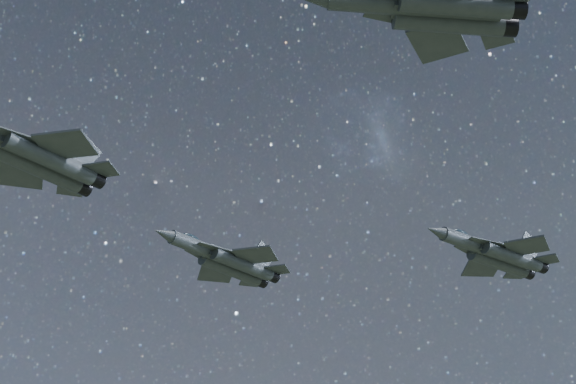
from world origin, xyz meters
name	(u,v)px	position (x,y,z in m)	size (l,w,h in m)	color
jet_lead	(30,154)	(-22.70, 3.96, 153.64)	(17.17, 11.29, 4.41)	#2D3338
jet_left	(227,261)	(-0.03, 19.32, 154.78)	(16.47, 10.92, 4.20)	#2D3338
jet_right	(433,10)	(0.43, -21.99, 155.98)	(16.49, 11.12, 4.16)	#2D3338
jet_slot	(496,254)	(22.93, 3.87, 153.00)	(16.01, 10.99, 4.02)	#2D3338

